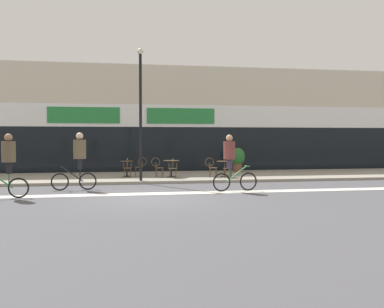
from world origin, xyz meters
TOP-DOWN VIEW (x-y plane):
  - ground_plane at (0.00, 0.00)m, footprint 120.00×120.00m
  - sidewalk_slab at (0.00, 7.25)m, footprint 40.00×5.50m
  - storefront_facade at (0.00, 11.97)m, footprint 40.00×4.06m
  - bike_lane_stripe at (0.00, 1.27)m, footprint 36.00×0.70m
  - bistro_table_0 at (-0.46, 7.03)m, footprint 0.62×0.62m
  - bistro_table_1 at (1.55, 6.37)m, footprint 0.74×0.74m
  - bistro_table_2 at (3.98, 5.91)m, footprint 0.73×0.73m
  - cafe_chair_0_near at (-0.46, 6.40)m, footprint 0.41×0.58m
  - cafe_chair_0_side at (0.16, 7.02)m, footprint 0.58×0.41m
  - cafe_chair_1_near at (1.54, 5.75)m, footprint 0.45×0.60m
  - cafe_chair_1_side at (0.92, 6.37)m, footprint 0.58×0.42m
  - cafe_chair_2_near at (3.97, 5.29)m, footprint 0.45×0.60m
  - cafe_chair_2_side at (3.35, 5.92)m, footprint 0.59×0.44m
  - planter_pot at (5.45, 8.89)m, footprint 0.78×0.78m
  - lamp_post at (0.04, 4.85)m, footprint 0.26×0.26m
  - cyclist_0 at (3.07, 1.51)m, footprint 1.70×0.54m
  - cyclist_1 at (-2.37, 2.85)m, footprint 1.64×0.54m
  - cyclist_2 at (-4.46, 0.93)m, footprint 1.68×0.48m

SIDE VIEW (x-z plane):
  - ground_plane at x=0.00m, z-range 0.00..0.00m
  - bike_lane_stripe at x=0.00m, z-range 0.00..0.01m
  - sidewalk_slab at x=0.00m, z-range 0.00..0.12m
  - bistro_table_0 at x=-0.46m, z-range 0.27..1.00m
  - cafe_chair_0_near at x=-0.46m, z-range 0.19..1.09m
  - cafe_chair_0_side at x=0.16m, z-range 0.19..1.09m
  - cafe_chair_1_near at x=1.54m, z-range 0.19..1.09m
  - cafe_chair_1_side at x=0.92m, z-range 0.19..1.09m
  - cafe_chair_2_near at x=3.97m, z-range 0.19..1.09m
  - cafe_chair_2_side at x=3.35m, z-range 0.19..1.09m
  - bistro_table_2 at x=3.98m, z-range 0.28..1.02m
  - bistro_table_1 at x=1.55m, z-range 0.29..1.06m
  - planter_pot at x=5.45m, z-range 0.20..1.48m
  - cyclist_0 at x=3.07m, z-range 0.16..2.20m
  - cyclist_2 at x=-4.46m, z-range 0.17..2.25m
  - cyclist_1 at x=-2.37m, z-range 0.21..2.34m
  - storefront_facade at x=0.00m, z-range -0.01..5.84m
  - lamp_post at x=0.04m, z-range 0.53..6.10m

